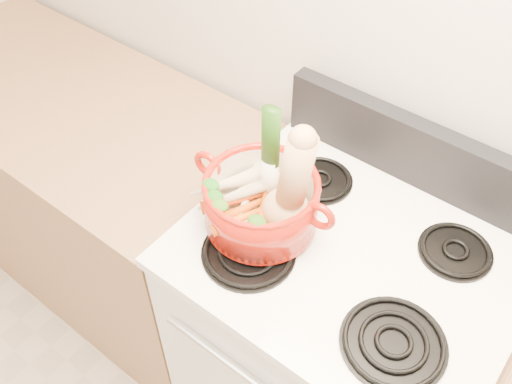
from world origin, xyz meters
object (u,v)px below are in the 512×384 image
Objects in this scene: squash at (288,181)px; stove_body at (333,351)px; dutch_oven at (261,202)px; leek at (270,156)px.

stove_body is at bearing 2.20° from squash.
leek is (-0.01, 0.05, 0.10)m from dutch_oven.
stove_body is at bearing -2.43° from leek.
squash is (0.06, 0.01, 0.10)m from dutch_oven.
dutch_oven is 0.93× the size of leek.
dutch_oven reaches higher than stove_body.
squash is at bearing -158.27° from stove_body.
leek is at bearing 133.51° from squash.
dutch_oven is 0.12m from leek.
dutch_oven is (-0.22, -0.07, 0.57)m from stove_body.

